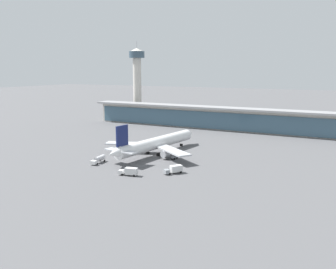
% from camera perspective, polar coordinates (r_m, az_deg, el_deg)
% --- Properties ---
extents(ground_plane, '(1200.00, 1200.00, 0.00)m').
position_cam_1_polar(ground_plane, '(165.69, -2.28, -3.43)').
color(ground_plane, '#515154').
extents(airliner_on_stand, '(47.90, 62.84, 16.76)m').
position_cam_1_polar(airliner_on_stand, '(167.10, -2.11, -1.45)').
color(airliner_on_stand, white).
rests_on(airliner_on_stand, ground).
extents(service_truck_near_nose_grey, '(2.13, 3.09, 2.05)m').
position_cam_1_polar(service_truck_near_nose_grey, '(159.38, 1.02, -3.66)').
color(service_truck_near_nose_grey, gray).
rests_on(service_truck_near_nose_grey, ground).
extents(service_truck_under_wing_white, '(3.17, 8.77, 2.95)m').
position_cam_1_polar(service_truck_under_wing_white, '(155.47, -11.08, -3.90)').
color(service_truck_under_wing_white, silver).
rests_on(service_truck_under_wing_white, ground).
extents(service_truck_mid_apron_white, '(7.60, 3.61, 3.10)m').
position_cam_1_polar(service_truck_mid_apron_white, '(135.66, -6.22, -5.89)').
color(service_truck_mid_apron_white, silver).
rests_on(service_truck_mid_apron_white, ground).
extents(service_truck_by_tail_grey, '(6.17, 7.25, 3.10)m').
position_cam_1_polar(service_truck_by_tail_grey, '(137.70, 1.01, -5.58)').
color(service_truck_by_tail_grey, gray).
rests_on(service_truck_by_tail_grey, ground).
extents(terminal_building, '(183.60, 12.80, 15.20)m').
position_cam_1_polar(terminal_building, '(239.41, 7.57, 2.71)').
color(terminal_building, beige).
rests_on(terminal_building, ground).
extents(control_tower, '(12.00, 12.00, 60.60)m').
position_cam_1_polar(control_tower, '(282.22, -4.97, 9.08)').
color(control_tower, beige).
rests_on(control_tower, ground).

